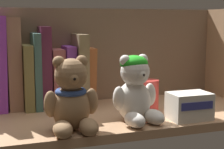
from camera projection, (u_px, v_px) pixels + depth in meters
The scene contains 14 objects.
shelf_board at pixel (103, 118), 87.66cm from camera, with size 79.42×31.44×2.00cm, color #A87F5B.
shelf_back_panel at pixel (85, 59), 100.93cm from camera, with size 81.82×1.20×28.13cm, color #775F4A.
book_6 at pixel (14, 64), 91.98cm from camera, with size 3.40×10.02×23.55cm, color #9E725A.
book_7 at pixel (27, 76), 93.52cm from camera, with size 2.42×13.74×16.67cm, color olive.
book_8 at pixel (35, 70), 94.05cm from camera, with size 1.77×13.36×19.63cm, color #3A5F5A.
book_9 at pixel (45, 67), 94.73cm from camera, with size 2.73×9.15×21.27cm, color #59203B.
book_10 at pixel (57, 77), 96.22cm from camera, with size 3.21×10.01×15.28cm, color #9C4F4F.
book_11 at pixel (68, 75), 97.18cm from camera, with size 2.60×11.35×16.07cm, color #753494.
book_12 at pixel (78, 69), 97.88cm from camera, with size 2.72×14.30×19.24cm, color brown.
book_13 at pixel (88, 75), 99.07cm from camera, with size 2.44×9.80×15.45cm, color #A0552B.
teddy_bear_larger at pixel (72, 99), 73.19cm from camera, with size 11.41×11.55×15.71cm.
teddy_bear_smaller at pixel (135, 90), 79.98cm from camera, with size 11.35×11.80×15.30cm.
pillar_candle at pixel (148, 95), 91.20cm from camera, with size 5.25×5.25×7.85cm, color #C63833.
small_product_box at pixel (189, 106), 82.56cm from camera, with size 9.49×6.72×6.27cm.
Camera 1 is at (-25.93, -81.05, 24.75)cm, focal length 57.12 mm.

